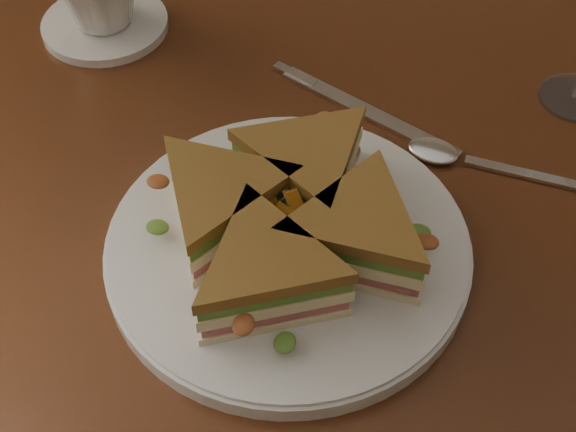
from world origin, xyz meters
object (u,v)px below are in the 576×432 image
at_px(plate, 288,249).
at_px(sandwich_wedges, 288,220).
at_px(table, 354,257).
at_px(spoon, 458,157).
at_px(knife, 356,107).
at_px(saucer, 105,25).

relative_size(plate, sandwich_wedges, 1.14).
bearing_deg(table, sandwich_wedges, -107.84).
relative_size(plate, spoon, 1.64).
distance_m(spoon, knife, 0.11).
xyz_separation_m(table, plate, (-0.03, -0.09, 0.11)).
bearing_deg(sandwich_wedges, table, 72.16).
bearing_deg(plate, sandwich_wedges, 180.00).
relative_size(plate, saucer, 2.22).
xyz_separation_m(table, sandwich_wedges, (-0.03, -0.09, 0.14)).
height_order(spoon, knife, spoon).
distance_m(sandwich_wedges, saucer, 0.37).
xyz_separation_m(spoon, knife, (-0.11, 0.03, -0.00)).
xyz_separation_m(table, knife, (-0.04, 0.10, 0.10)).
height_order(plate, sandwich_wedges, sandwich_wedges).
bearing_deg(plate, table, 72.16).
xyz_separation_m(plate, saucer, (-0.31, 0.20, -0.00)).
distance_m(sandwich_wedges, spoon, 0.20).
bearing_deg(saucer, knife, -1.76).
xyz_separation_m(table, spoon, (0.07, 0.07, 0.10)).
relative_size(table, spoon, 6.53).
height_order(sandwich_wedges, knife, sandwich_wedges).
distance_m(spoon, saucer, 0.41).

